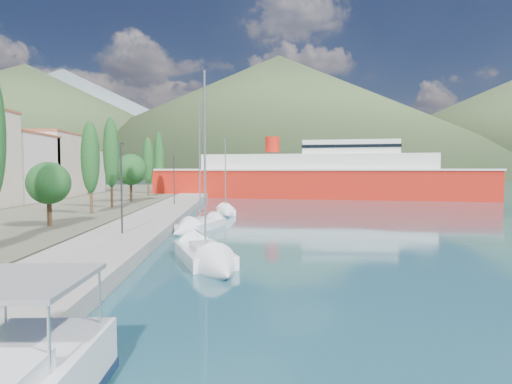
{
  "coord_description": "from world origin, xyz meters",
  "views": [
    {
      "loc": [
        -1.37,
        -15.52,
        5.05
      ],
      "look_at": [
        0.0,
        14.0,
        3.5
      ],
      "focal_mm": 30.0,
      "sensor_mm": 36.0,
      "label": 1
    }
  ],
  "objects": [
    {
      "name": "ground",
      "position": [
        0.0,
        120.0,
        0.0
      ],
      "size": [
        1400.0,
        1400.0,
        0.0
      ],
      "primitive_type": "plane",
      "color": "#1E4B59"
    },
    {
      "name": "quay",
      "position": [
        -9.0,
        26.0,
        0.4
      ],
      "size": [
        5.0,
        88.0,
        0.8
      ],
      "primitive_type": "cube",
      "color": "gray",
      "rests_on": "ground"
    },
    {
      "name": "hills_far",
      "position": [
        138.59,
        618.73,
        77.39
      ],
      "size": [
        1480.0,
        900.0,
        180.0
      ],
      "color": "slate",
      "rests_on": "ground"
    },
    {
      "name": "hills_near",
      "position": [
        98.04,
        372.5,
        49.18
      ],
      "size": [
        1010.0,
        520.0,
        115.0
      ],
      "color": "#384A2A",
      "rests_on": "ground"
    },
    {
      "name": "tree_row",
      "position": [
        -15.72,
        34.19,
        5.94
      ],
      "size": [
        4.26,
        64.29,
        11.35
      ],
      "color": "#47301E",
      "rests_on": "land_strip"
    },
    {
      "name": "lamp_posts",
      "position": [
        -9.0,
        14.19,
        4.08
      ],
      "size": [
        0.15,
        45.92,
        6.06
      ],
      "color": "#2D2D33",
      "rests_on": "quay"
    },
    {
      "name": "sailboat_near",
      "position": [
        -2.61,
        6.18,
        0.3
      ],
      "size": [
        4.51,
        8.17,
        11.25
      ],
      "color": "silver",
      "rests_on": "ground"
    },
    {
      "name": "sailboat_mid",
      "position": [
        -4.99,
        19.28,
        0.29
      ],
      "size": [
        4.78,
        8.33,
        11.65
      ],
      "color": "silver",
      "rests_on": "ground"
    },
    {
      "name": "sailboat_far",
      "position": [
        -2.49,
        31.67,
        0.27
      ],
      "size": [
        2.52,
        6.55,
        9.44
      ],
      "color": "silver",
      "rests_on": "ground"
    },
    {
      "name": "ferry",
      "position": [
        13.4,
        61.5,
        3.56
      ],
      "size": [
        60.14,
        27.05,
        11.7
      ],
      "color": "red",
      "rests_on": "ground"
    }
  ]
}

